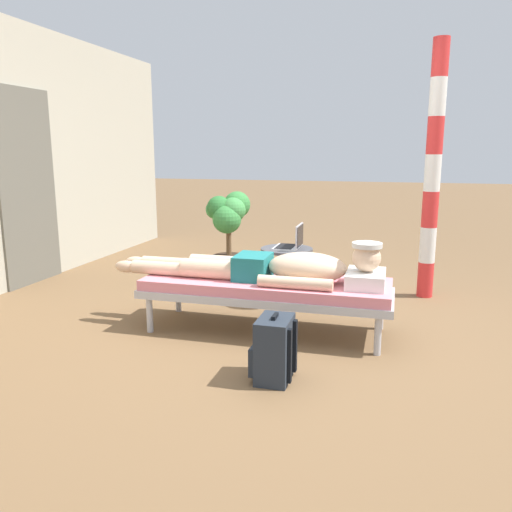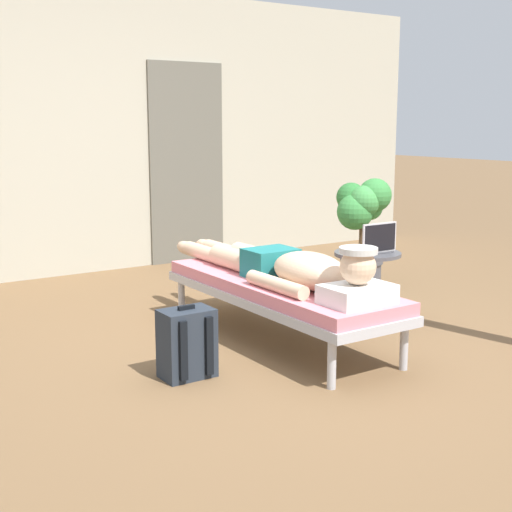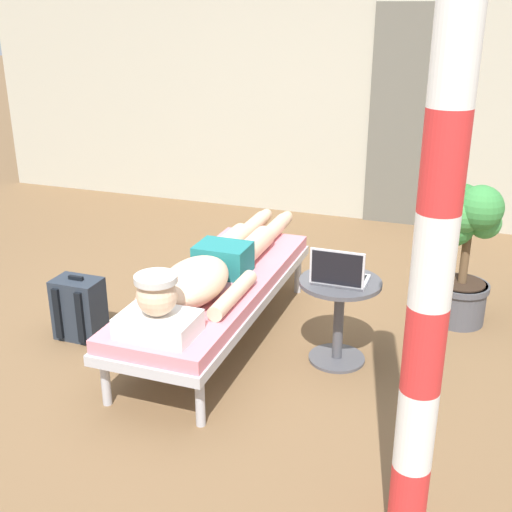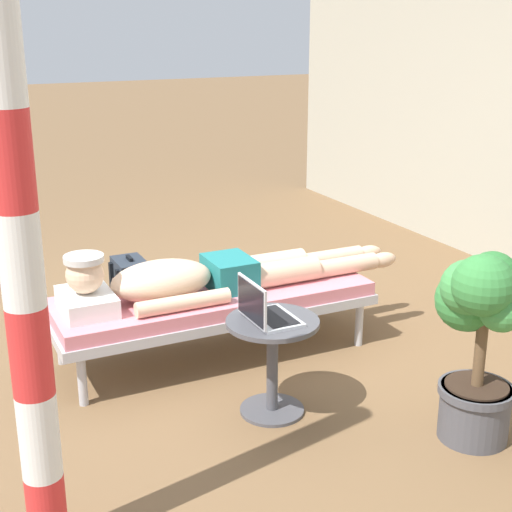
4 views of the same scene
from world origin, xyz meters
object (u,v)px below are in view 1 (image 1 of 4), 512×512
at_px(person_reclining, 278,268).
at_px(potted_plant, 229,226).
at_px(laptop, 292,242).
at_px(porch_post, 433,173).
at_px(backpack, 274,349).
at_px(lounge_chair, 266,288).
at_px(side_table, 286,266).

distance_m(person_reclining, potted_plant, 1.67).
bearing_deg(laptop, porch_post, -64.50).
xyz_separation_m(laptop, backpack, (-1.63, -0.22, -0.39)).
bearing_deg(porch_post, backpack, 155.66).
bearing_deg(lounge_chair, backpack, -162.59).
xyz_separation_m(lounge_chair, laptop, (0.78, -0.05, 0.24)).
xyz_separation_m(backpack, porch_post, (2.21, -1.00, 1.00)).
xyz_separation_m(side_table, backpack, (-1.63, -0.27, -0.16)).
bearing_deg(side_table, laptop, -90.00).
bearing_deg(potted_plant, porch_post, -91.73).
distance_m(person_reclining, backpack, 0.92).
distance_m(lounge_chair, porch_post, 2.04).
bearing_deg(potted_plant, lounge_chair, -151.24).
xyz_separation_m(person_reclining, backpack, (-0.85, -0.17, -0.32)).
distance_m(laptop, porch_post, 1.48).
distance_m(person_reclining, side_table, 0.80).
relative_size(side_table, backpack, 1.23).
bearing_deg(laptop, side_table, 90.00).
bearing_deg(side_table, lounge_chair, -179.75).
height_order(side_table, backpack, side_table).
height_order(lounge_chair, laptop, laptop).
distance_m(person_reclining, laptop, 0.78).
bearing_deg(lounge_chair, person_reclining, -90.00).
height_order(person_reclining, potted_plant, potted_plant).
bearing_deg(backpack, person_reclining, 11.63).
relative_size(lounge_chair, potted_plant, 2.00).
bearing_deg(side_table, person_reclining, -173.09).
distance_m(person_reclining, porch_post, 1.92).
relative_size(side_table, porch_post, 0.22).
relative_size(backpack, potted_plant, 0.43).
distance_m(lounge_chair, side_table, 0.78).
xyz_separation_m(lounge_chair, porch_post, (1.36, -1.26, 0.85)).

